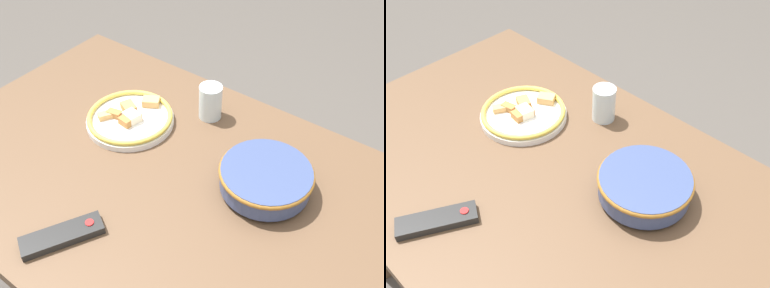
% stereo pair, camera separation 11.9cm
% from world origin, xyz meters
% --- Properties ---
extents(dining_table, '(1.34, 0.85, 0.74)m').
position_xyz_m(dining_table, '(0.00, 0.00, 0.65)').
color(dining_table, brown).
rests_on(dining_table, ground_plane).
extents(noodle_bowl, '(0.23, 0.23, 0.07)m').
position_xyz_m(noodle_bowl, '(-0.23, -0.11, 0.78)').
color(noodle_bowl, '#384775').
rests_on(noodle_bowl, dining_table).
extents(food_plate, '(0.25, 0.25, 0.04)m').
position_xyz_m(food_plate, '(0.22, -0.11, 0.75)').
color(food_plate, white).
rests_on(food_plate, dining_table).
extents(tv_remote, '(0.14, 0.19, 0.02)m').
position_xyz_m(tv_remote, '(0.06, 0.28, 0.75)').
color(tv_remote, black).
rests_on(tv_remote, dining_table).
extents(drinking_glass, '(0.07, 0.07, 0.10)m').
position_xyz_m(drinking_glass, '(0.05, -0.27, 0.79)').
color(drinking_glass, silver).
rests_on(drinking_glass, dining_table).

